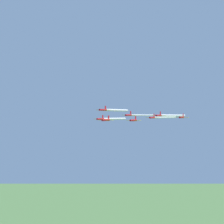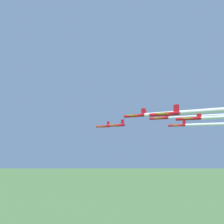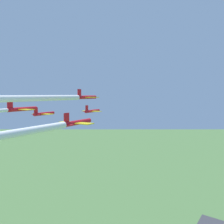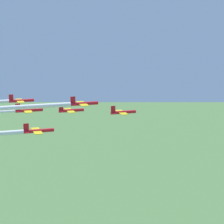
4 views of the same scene
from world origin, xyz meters
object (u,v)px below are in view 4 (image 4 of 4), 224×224
at_px(jet_1, 70,110).
at_px(jet_3, 20,101).
at_px(jet_2, 83,104).
at_px(jet_4, 28,110).
at_px(jet_0, 122,112).
at_px(jet_5, 38,131).

height_order(jet_1, jet_3, jet_3).
relative_size(jet_2, jet_4, 1.00).
bearing_deg(jet_2, jet_0, 120.47).
xyz_separation_m(jet_4, jet_5, (10.32, 12.88, -2.08)).
bearing_deg(jet_3, jet_1, 59.53).
bearing_deg(jet_1, jet_4, -59.53).
bearing_deg(jet_5, jet_2, 120.47).
xyz_separation_m(jet_0, jet_3, (11.58, -30.42, 2.10)).
height_order(jet_1, jet_2, jet_2).
xyz_separation_m(jet_1, jet_3, (5.79, -15.21, 2.33)).
height_order(jet_4, jet_5, jet_4).
bearing_deg(jet_5, jet_4, -180.00).
distance_m(jet_0, jet_5, 32.55).
distance_m(jet_1, jet_4, 16.47).
relative_size(jet_0, jet_2, 1.00).
relative_size(jet_0, jet_1, 1.00).
height_order(jet_1, jet_4, jet_4).
relative_size(jet_0, jet_4, 1.00).
relative_size(jet_1, jet_4, 1.00).
bearing_deg(jet_2, jet_4, -120.47).
relative_size(jet_3, jet_5, 1.00).
bearing_deg(jet_0, jet_1, -120.47).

